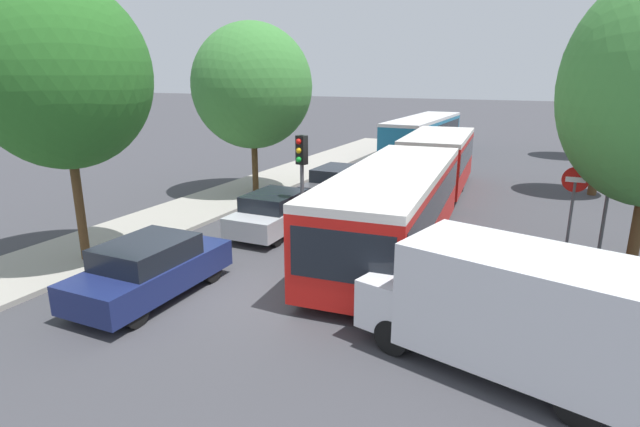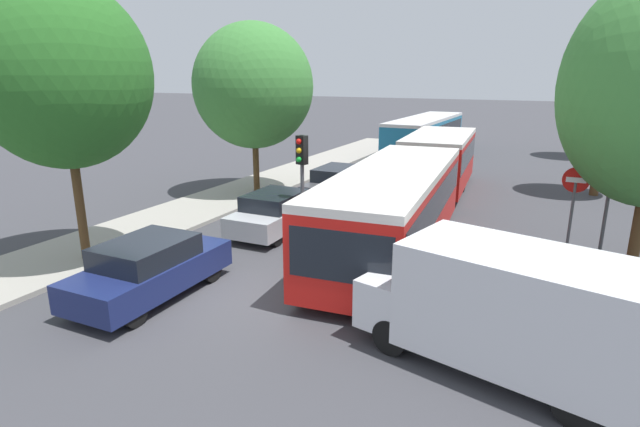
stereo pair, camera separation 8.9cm
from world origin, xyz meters
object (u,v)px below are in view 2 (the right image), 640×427
object	(u,v)px
white_van	(508,307)
queued_car_navy	(150,268)
tree_left_mid	(253,86)
city_bus_rear	(425,133)
traffic_light	(302,164)
queued_car_silver	(276,212)
tree_left_near	(62,75)
tree_right_far	(607,81)
no_entry_sign	(573,201)
direction_sign_post	(612,174)
tree_right_mid	(608,102)
articulated_bus	(417,181)
queued_car_graphite	(339,184)

from	to	relation	value
white_van	queued_car_navy	bearing A→B (deg)	16.71
queued_car_navy	tree_left_mid	size ratio (longest dim) A/B	0.57
city_bus_rear	traffic_light	xyz separation A→B (m)	(1.07, -19.94, 1.11)
queued_car_silver	city_bus_rear	bearing A→B (deg)	-0.78
tree_left_near	tree_right_far	size ratio (longest dim) A/B	1.10
queued_car_navy	tree_right_far	xyz separation A→B (m)	(10.70, 27.97, 4.05)
no_entry_sign	tree_left_near	size ratio (longest dim) A/B	0.37
direction_sign_post	tree_right_mid	world-z (taller)	tree_right_mid
city_bus_rear	queued_car_navy	world-z (taller)	city_bus_rear
queued_car_navy	queued_car_silver	xyz separation A→B (m)	(0.12, 5.75, -0.03)
queued_car_silver	no_entry_sign	size ratio (longest dim) A/B	1.43
tree_left_mid	no_entry_sign	bearing A→B (deg)	-16.15
white_van	articulated_bus	bearing A→B (deg)	-51.74
queued_car_graphite	tree_left_near	world-z (taller)	tree_left_near
queued_car_navy	queued_car_graphite	size ratio (longest dim) A/B	1.00
queued_car_navy	tree_right_far	distance (m)	30.22
articulated_bus	traffic_light	size ratio (longest dim) A/B	5.18
city_bus_rear	queued_car_graphite	bearing A→B (deg)	-178.53
white_van	tree_left_near	size ratio (longest dim) A/B	0.69
queued_car_navy	queued_car_silver	distance (m)	5.76
white_van	tree_left_mid	bearing A→B (deg)	-26.69
queued_car_navy	white_van	world-z (taller)	white_van
traffic_light	no_entry_sign	distance (m)	7.88
tree_left_near	queued_car_silver	bearing A→B (deg)	54.44
tree_right_far	queued_car_navy	bearing A→B (deg)	-110.94
traffic_light	no_entry_sign	world-z (taller)	traffic_light
tree_right_far	city_bus_rear	bearing A→B (deg)	-165.87
no_entry_sign	queued_car_graphite	bearing A→B (deg)	-114.98
no_entry_sign	direction_sign_post	xyz separation A→B (m)	(0.88, 0.74, 0.69)
queued_car_navy	queued_car_silver	world-z (taller)	queued_car_navy
city_bus_rear	direction_sign_post	bearing A→B (deg)	-150.28
articulated_bus	white_van	size ratio (longest dim) A/B	3.31
queued_car_silver	queued_car_graphite	distance (m)	4.99
white_van	no_entry_sign	distance (m)	6.33
tree_right_mid	queued_car_graphite	bearing A→B (deg)	-149.46
city_bus_rear	tree_left_mid	distance (m)	15.85
direction_sign_post	tree_left_mid	bearing A→B (deg)	-12.51
tree_right_mid	traffic_light	bearing A→B (deg)	-128.39
city_bus_rear	direction_sign_post	xyz separation A→B (m)	(9.70, -17.94, 1.17)
queued_car_graphite	city_bus_rear	bearing A→B (deg)	-0.27
tree_left_mid	queued_car_graphite	bearing A→B (deg)	6.24
tree_left_mid	traffic_light	bearing A→B (deg)	-45.06
articulated_bus	queued_car_silver	size ratio (longest dim) A/B	4.37
queued_car_graphite	tree_right_far	xyz separation A→B (m)	(10.43, 17.23, 4.04)
queued_car_navy	direction_sign_post	distance (m)	12.53
queued_car_navy	no_entry_sign	world-z (taller)	no_entry_sign
queued_car_navy	tree_left_near	distance (m)	5.66
articulated_bus	city_bus_rear	xyz separation A→B (m)	(-3.77, 16.10, -0.10)
traffic_light	tree_left_near	world-z (taller)	tree_left_near
traffic_light	tree_right_far	distance (m)	24.56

